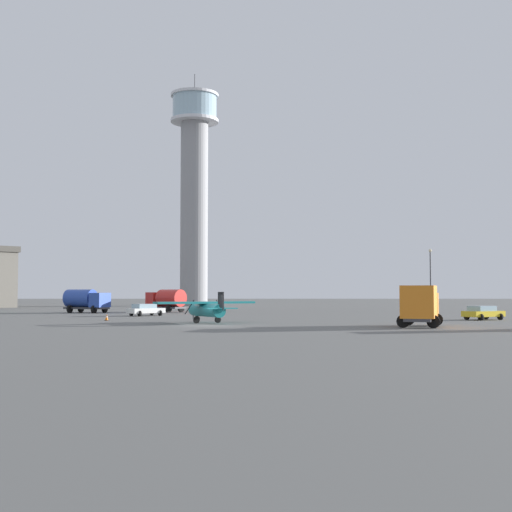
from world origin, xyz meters
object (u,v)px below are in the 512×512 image
airplane_teal (206,308)px  car_yellow (482,312)px  car_white (145,309)px  truck_box_orange (419,304)px  truck_fuel_tanker_red (166,300)px  traffic_cone_near_left (106,317)px  control_tower (194,182)px  light_post_east (430,274)px  truck_fuel_tanker_blue (85,300)px

airplane_teal → car_yellow: size_ratio=1.96×
car_white → truck_box_orange: bearing=-85.6°
truck_fuel_tanker_red → car_yellow: bearing=-176.2°
truck_box_orange → traffic_cone_near_left: 29.56m
truck_box_orange → car_yellow: 16.14m
control_tower → light_post_east: 53.64m
airplane_teal → car_yellow: (26.43, 6.57, -0.54)m
car_yellow → truck_fuel_tanker_blue: bearing=123.0°
car_white → light_post_east: bearing=-14.3°
airplane_teal → traffic_cone_near_left: size_ratio=14.57×
control_tower → car_white: bearing=-90.6°
control_tower → truck_fuel_tanker_red: 45.81m
traffic_cone_near_left → control_tower: bearing=88.0°
control_tower → airplane_teal: bearing=-83.9°
airplane_teal → truck_box_orange: size_ratio=1.36×
traffic_cone_near_left → car_white: bearing=82.0°
traffic_cone_near_left → truck_fuel_tanker_blue: bearing=108.6°
truck_box_orange → traffic_cone_near_left: truck_box_orange is taller
control_tower → truck_box_orange: (24.81, -77.92, -22.20)m
truck_box_orange → truck_fuel_tanker_red: bearing=51.5°
control_tower → light_post_east: (36.93, -34.10, -18.72)m
truck_box_orange → car_yellow: truck_box_orange is taller
truck_box_orange → control_tower: bearing=36.0°
airplane_teal → control_tower: bearing=-20.9°
control_tower → traffic_cone_near_left: 70.25m
truck_fuel_tanker_blue → traffic_cone_near_left: size_ratio=10.45×
truck_fuel_tanker_red → car_yellow: truck_fuel_tanker_red is taller
truck_fuel_tanker_red → car_white: size_ratio=1.35×
truck_fuel_tanker_blue → truck_box_orange: truck_box_orange is taller
traffic_cone_near_left → light_post_east: bearing=39.2°
control_tower → car_yellow: (34.11, -64.76, -23.22)m
truck_fuel_tanker_blue → airplane_teal: bearing=-34.3°
car_white → light_post_east: size_ratio=0.49×
car_yellow → traffic_cone_near_left: bearing=151.6°
airplane_teal → truck_fuel_tanker_red: 32.23m
truck_box_orange → light_post_east: bearing=2.9°
car_white → traffic_cone_near_left: bearing=-140.2°
truck_fuel_tanker_red → traffic_cone_near_left: size_ratio=9.58×
car_white → car_yellow: bearing=-59.5°
truck_box_orange → traffic_cone_near_left: size_ratio=10.72×
control_tower → truck_fuel_tanker_red: size_ratio=7.80×
truck_box_orange → truck_fuel_tanker_blue: bearing=63.1°
car_white → truck_fuel_tanker_blue: bearing=88.3°
airplane_teal → light_post_east: (29.25, 37.23, 3.97)m
control_tower → light_post_east: size_ratio=5.13×
car_yellow → light_post_east: 31.12m
truck_fuel_tanker_blue → truck_box_orange: size_ratio=0.98×
truck_fuel_tanker_red → traffic_cone_near_left: 26.22m
control_tower → truck_box_orange: control_tower is taller
airplane_teal → truck_fuel_tanker_blue: size_ratio=1.39×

